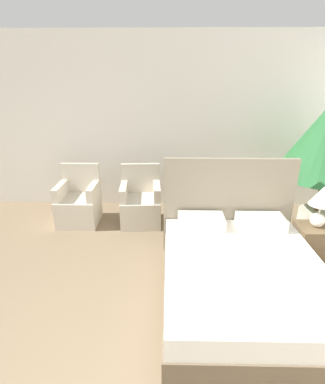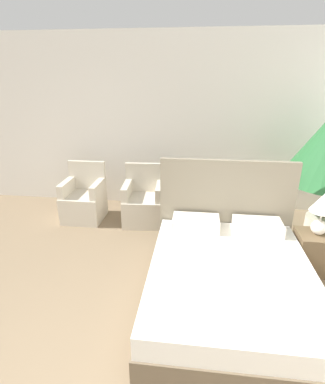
% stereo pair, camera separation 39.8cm
% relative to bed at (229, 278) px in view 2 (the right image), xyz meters
% --- Properties ---
extents(wall_back, '(10.00, 0.06, 2.90)m').
position_rel_bed_xyz_m(wall_back, '(-0.71, 2.52, 1.17)').
color(wall_back, white).
rests_on(wall_back, ground_plane).
extents(bed, '(1.65, 1.99, 1.29)m').
position_rel_bed_xyz_m(bed, '(0.00, 0.00, 0.00)').
color(bed, brown).
rests_on(bed, ground_plane).
extents(armchair_near_window_left, '(0.62, 0.59, 0.91)m').
position_rel_bed_xyz_m(armchair_near_window_left, '(-2.19, 1.71, 0.01)').
color(armchair_near_window_left, beige).
rests_on(armchair_near_window_left, ground_plane).
extents(armchair_near_window_right, '(0.65, 0.63, 0.91)m').
position_rel_bed_xyz_m(armchair_near_window_right, '(-1.20, 1.71, 0.01)').
color(armchair_near_window_right, beige).
rests_on(armchair_near_window_right, ground_plane).
extents(nightstand, '(0.45, 0.39, 0.49)m').
position_rel_bed_xyz_m(nightstand, '(1.07, 0.68, -0.04)').
color(nightstand, brown).
rests_on(nightstand, ground_plane).
extents(table_lamp, '(0.29, 0.29, 0.52)m').
position_rel_bed_xyz_m(table_lamp, '(1.06, 0.68, 0.55)').
color(table_lamp, white).
rests_on(table_lamp, nightstand).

